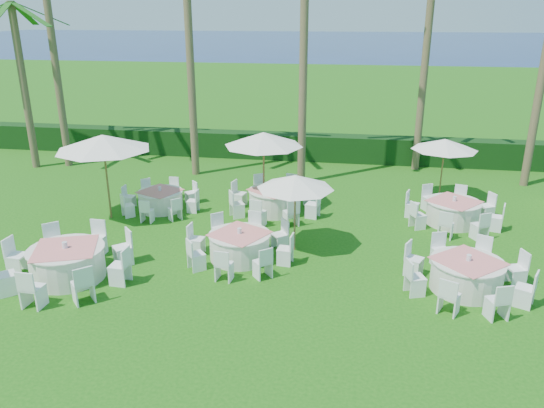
{
  "coord_description": "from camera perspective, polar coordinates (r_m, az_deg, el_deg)",
  "views": [
    {
      "loc": [
        1.83,
        -12.51,
        6.69
      ],
      "look_at": [
        -0.52,
        2.05,
        1.3
      ],
      "focal_mm": 35.0,
      "sensor_mm": 36.0,
      "label": 1
    }
  ],
  "objects": [
    {
      "name": "banquet_table_a",
      "position": [
        15.05,
        -21.16,
        -5.85
      ],
      "size": [
        3.46,
        3.46,
        1.04
      ],
      "color": "silver",
      "rests_on": "ground"
    },
    {
      "name": "ground",
      "position": [
        14.3,
        0.77,
        -7.81
      ],
      "size": [
        120.0,
        120.0,
        0.0
      ],
      "primitive_type": "plane",
      "color": "#16530E",
      "rests_on": "ground"
    },
    {
      "name": "umbrella_c",
      "position": [
        18.41,
        -0.92,
        6.99
      ],
      "size": [
        2.76,
        2.76,
        2.76
      ],
      "color": "brown",
      "rests_on": "ground"
    },
    {
      "name": "banquet_table_f",
      "position": [
        18.6,
        18.89,
        -0.77
      ],
      "size": [
        3.09,
        3.09,
        0.95
      ],
      "color": "silver",
      "rests_on": "ground"
    },
    {
      "name": "umbrella_d",
      "position": [
        20.41,
        18.1,
        6.11
      ],
      "size": [
        2.4,
        2.4,
        2.31
      ],
      "color": "brown",
      "rests_on": "ground"
    },
    {
      "name": "umbrella_a",
      "position": [
        18.27,
        -17.72,
        6.33
      ],
      "size": [
        3.12,
        3.12,
        2.9
      ],
      "color": "brown",
      "rests_on": "ground"
    },
    {
      "name": "palm_d",
      "position": [
        23.89,
        16.17,
        14.66
      ],
      "size": [
        4.4,
        4.14,
        8.59
      ],
      "color": "brown",
      "rests_on": "ground"
    },
    {
      "name": "palm_c",
      "position": [
        20.98,
        3.52,
        20.42
      ],
      "size": [
        4.3,
        4.34,
        12.67
      ],
      "color": "brown",
      "rests_on": "ground"
    },
    {
      "name": "banquet_table_e",
      "position": [
        18.62,
        0.33,
        0.44
      ],
      "size": [
        3.25,
        3.25,
        0.98
      ],
      "color": "silver",
      "rests_on": "ground"
    },
    {
      "name": "palm_f",
      "position": [
        25.74,
        -25.25,
        12.17
      ],
      "size": [
        4.22,
        4.38,
        7.08
      ],
      "color": "brown",
      "rests_on": "ground"
    },
    {
      "name": "banquet_table_b",
      "position": [
        15.15,
        -3.49,
        -4.45
      ],
      "size": [
        3.1,
        3.1,
        0.94
      ],
      "color": "silver",
      "rests_on": "ground"
    },
    {
      "name": "banquet_table_d",
      "position": [
        19.23,
        -11.89,
        0.45
      ],
      "size": [
        2.78,
        2.78,
        0.86
      ],
      "color": "silver",
      "rests_on": "ground"
    },
    {
      "name": "hedge",
      "position": [
        25.32,
        4.8,
        6.09
      ],
      "size": [
        34.0,
        1.0,
        1.2
      ],
      "primitive_type": "cube",
      "color": "black",
      "rests_on": "ground"
    },
    {
      "name": "banquet_table_c",
      "position": [
        14.38,
        20.19,
        -7.11
      ],
      "size": [
        3.14,
        3.14,
        0.97
      ],
      "color": "silver",
      "rests_on": "ground"
    },
    {
      "name": "palm_b",
      "position": [
        22.43,
        -8.86,
        16.37
      ],
      "size": [
        4.4,
        4.14,
        9.72
      ],
      "color": "brown",
      "rests_on": "ground"
    },
    {
      "name": "ocean",
      "position": [
        114.72,
        8.61,
        16.53
      ],
      "size": [
        260.0,
        260.0,
        0.0
      ],
      "primitive_type": "plane",
      "color": "#071747",
      "rests_on": "ground"
    },
    {
      "name": "palm_a",
      "position": [
        25.32,
        -22.58,
        16.05
      ],
      "size": [
        4.41,
        4.07,
        10.16
      ],
      "color": "brown",
      "rests_on": "ground"
    },
    {
      "name": "umbrella_b",
      "position": [
        15.08,
        2.53,
        2.39
      ],
      "size": [
        2.23,
        2.23,
        2.32
      ],
      "color": "brown",
      "rests_on": "ground"
    }
  ]
}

